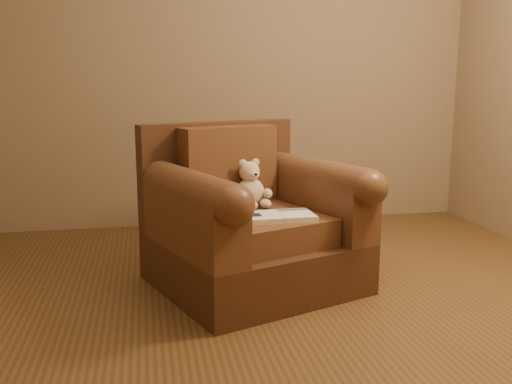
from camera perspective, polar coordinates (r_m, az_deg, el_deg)
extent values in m
plane|color=brown|center=(3.04, 3.72, -11.99)|extent=(4.00, 4.00, 0.00)
cube|color=#856F51|center=(4.76, -2.36, 12.99)|extent=(4.00, 0.02, 2.70)
cube|color=#442716|center=(3.37, -0.17, -6.98)|extent=(1.32, 1.29, 0.29)
cube|color=#442716|center=(3.63, -3.82, 1.94)|extent=(1.01, 0.46, 0.65)
cube|color=brown|center=(3.26, 0.30, -3.48)|extent=(0.82, 0.89, 0.16)
cube|color=brown|center=(3.50, -2.80, 2.74)|extent=(0.62, 0.37, 0.47)
cube|color=brown|center=(3.05, -6.37, -2.88)|extent=(0.51, 0.90, 0.33)
cube|color=brown|center=(3.47, 6.15, -1.14)|extent=(0.51, 0.90, 0.33)
cylinder|color=brown|center=(3.01, -6.44, 0.20)|extent=(0.51, 0.90, 0.21)
cylinder|color=brown|center=(3.44, 6.21, 1.57)|extent=(0.51, 0.90, 0.21)
ellipsoid|color=beige|center=(3.42, -0.56, -0.05)|extent=(0.17, 0.15, 0.18)
sphere|color=beige|center=(3.41, -0.65, 2.04)|extent=(0.12, 0.12, 0.12)
ellipsoid|color=beige|center=(3.38, -1.34, 2.87)|extent=(0.05, 0.03, 0.05)
ellipsoid|color=beige|center=(3.43, -0.06, 2.97)|extent=(0.05, 0.03, 0.05)
ellipsoid|color=beige|center=(3.36, -0.16, 1.72)|extent=(0.06, 0.04, 0.05)
sphere|color=black|center=(3.34, 0.00, 1.78)|extent=(0.02, 0.02, 0.02)
ellipsoid|color=beige|center=(3.32, -1.16, -0.38)|extent=(0.06, 0.11, 0.06)
ellipsoid|color=beige|center=(3.40, 1.17, -0.13)|extent=(0.06, 0.11, 0.06)
ellipsoid|color=beige|center=(3.32, -0.40, -1.32)|extent=(0.07, 0.11, 0.06)
ellipsoid|color=beige|center=(3.37, 0.96, -1.16)|extent=(0.07, 0.11, 0.06)
cube|color=beige|center=(3.11, 2.37, -2.47)|extent=(0.38, 0.24, 0.03)
cube|color=white|center=(3.08, 0.69, -2.30)|extent=(0.19, 0.23, 0.00)
cube|color=white|center=(3.13, 4.02, -2.12)|extent=(0.19, 0.23, 0.00)
cube|color=beige|center=(3.11, 2.37, -2.19)|extent=(0.01, 0.22, 0.00)
cube|color=#0F1638|center=(3.08, -0.07, -2.31)|extent=(0.06, 0.08, 0.00)
cube|color=slate|center=(3.21, 3.61, -1.77)|extent=(0.17, 0.05, 0.00)
cylinder|color=#CC8638|center=(3.70, 9.18, -7.62)|extent=(0.29, 0.29, 0.02)
cylinder|color=#CC8638|center=(3.63, 9.29, -4.00)|extent=(0.03, 0.03, 0.47)
cylinder|color=#CC8638|center=(3.58, 9.42, -0.21)|extent=(0.36, 0.36, 0.02)
cylinder|color=#CC8638|center=(3.58, 9.41, -0.39)|extent=(0.03, 0.03, 0.02)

